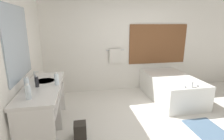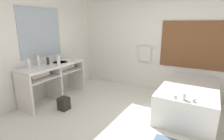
{
  "view_description": "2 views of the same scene",
  "coord_description": "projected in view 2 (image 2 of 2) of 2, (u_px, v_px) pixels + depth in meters",
  "views": [
    {
      "loc": [
        -1.29,
        -2.47,
        1.85
      ],
      "look_at": [
        -0.61,
        0.99,
        0.91
      ],
      "focal_mm": 28.0,
      "sensor_mm": 36.0,
      "label": 1
    },
    {
      "loc": [
        1.24,
        -2.28,
        1.79
      ],
      "look_at": [
        -0.59,
        0.9,
        0.79
      ],
      "focal_mm": 28.0,
      "sensor_mm": 36.0,
      "label": 2
    }
  ],
  "objects": [
    {
      "name": "sink_faucet",
      "position": [
        55.0,
        58.0,
        4.27
      ],
      "size": [
        0.09,
        0.04,
        0.18
      ],
      "color": "silver",
      "rests_on": "vanity_counter"
    },
    {
      "name": "ground_plane",
      "position": [
        116.0,
        131.0,
        2.97
      ],
      "size": [
        16.0,
        16.0,
        0.0
      ],
      "primitive_type": "plane",
      "color": "silver",
      "rests_on": "ground"
    },
    {
      "name": "wall_back_with_blinds",
      "position": [
        159.0,
        40.0,
        4.47
      ],
      "size": [
        7.4,
        0.13,
        2.7
      ],
      "color": "white",
      "rests_on": "ground_plane"
    },
    {
      "name": "soap_dispenser",
      "position": [
        48.0,
        61.0,
        3.97
      ],
      "size": [
        0.06,
        0.06,
        0.2
      ],
      "color": "#28282D",
      "rests_on": "vanity_counter"
    },
    {
      "name": "waste_bin",
      "position": [
        64.0,
        104.0,
        3.69
      ],
      "size": [
        0.2,
        0.2,
        0.26
      ],
      "color": "#2D2823",
      "rests_on": "ground_plane"
    },
    {
      "name": "bathtub",
      "position": [
        189.0,
        98.0,
        3.53
      ],
      "size": [
        1.01,
        1.75,
        0.7
      ],
      "color": "white",
      "rests_on": "ground_plane"
    },
    {
      "name": "water_bottle_1",
      "position": [
        29.0,
        64.0,
        3.57
      ],
      "size": [
        0.07,
        0.07,
        0.22
      ],
      "color": "white",
      "rests_on": "vanity_counter"
    },
    {
      "name": "vanity_counter",
      "position": [
        54.0,
        73.0,
        4.09
      ],
      "size": [
        0.58,
        1.59,
        0.86
      ],
      "color": "white",
      "rests_on": "ground_plane"
    },
    {
      "name": "wall_left_with_mirror",
      "position": [
        24.0,
        44.0,
        3.7
      ],
      "size": [
        0.08,
        7.4,
        2.7
      ],
      "color": "white",
      "rests_on": "ground_plane"
    },
    {
      "name": "water_bottle_2",
      "position": [
        39.0,
        61.0,
        3.87
      ],
      "size": [
        0.07,
        0.07,
        0.23
      ],
      "color": "white",
      "rests_on": "vanity_counter"
    },
    {
      "name": "water_bottle_3",
      "position": [
        59.0,
        61.0,
        3.85
      ],
      "size": [
        0.07,
        0.07,
        0.21
      ],
      "color": "white",
      "rests_on": "vanity_counter"
    }
  ]
}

